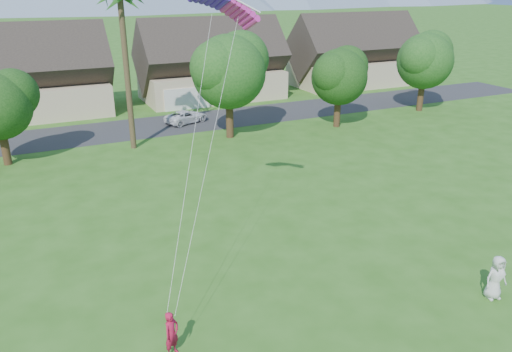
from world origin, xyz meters
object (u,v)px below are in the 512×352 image
kite_flyer (172,334)px  parafoil_kite (225,4)px  parked_car (186,117)px  watcher (496,277)px

kite_flyer → parafoil_kite: size_ratio=0.58×
parafoil_kite → parked_car: bearing=79.2°
watcher → parafoil_kite: bearing=144.2°
kite_flyer → watcher: size_ratio=0.89×
kite_flyer → parafoil_kite: 13.06m
kite_flyer → parafoil_kite: parafoil_kite is taller
parked_car → parafoil_kite: 26.29m
watcher → parked_car: watcher is taller
kite_flyer → parafoil_kite: (4.70, 6.15, 10.52)m
parked_car → parafoil_kite: parafoil_kite is taller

